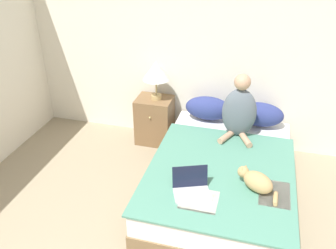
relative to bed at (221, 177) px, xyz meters
name	(u,v)px	position (x,y,z in m)	size (l,w,h in m)	color
wall_back	(225,51)	(-0.20, 1.13, 1.06)	(6.12, 0.05, 2.55)	silver
bed	(221,177)	(0.00, 0.00, 0.00)	(1.47, 2.12, 0.44)	brown
pillow_near	(208,108)	(-0.32, 0.89, 0.37)	(0.58, 0.30, 0.30)	navy
pillow_far	(260,114)	(0.32, 0.89, 0.37)	(0.58, 0.30, 0.30)	navy
person_sitting	(239,111)	(0.08, 0.58, 0.55)	(0.40, 0.39, 0.77)	slate
cat_tabby	(256,181)	(0.36, -0.38, 0.32)	(0.39, 0.35, 0.19)	tan
laptop_open	(191,188)	(-0.22, -0.59, 0.27)	(0.41, 0.37, 0.23)	#B7B7BC
nightstand	(155,120)	(-1.03, 0.87, 0.10)	(0.47, 0.40, 0.64)	brown
table_lamp	(156,72)	(-1.00, 0.87, 0.80)	(0.34, 0.34, 0.51)	tan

